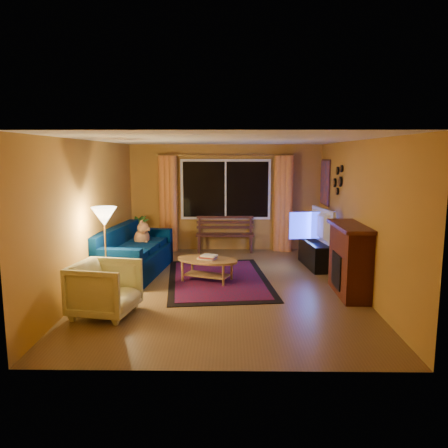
{
  "coord_description": "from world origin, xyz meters",
  "views": [
    {
      "loc": [
        0.11,
        -7.31,
        2.26
      ],
      "look_at": [
        0.0,
        0.3,
        1.05
      ],
      "focal_mm": 35.0,
      "sensor_mm": 36.0,
      "label": 1
    }
  ],
  "objects_px": {
    "sofa": "(134,251)",
    "floor_lamp": "(106,252)",
    "armchair": "(105,286)",
    "coffee_table": "(207,270)",
    "bench": "(225,243)",
    "tv_console": "(316,254)"
  },
  "relations": [
    {
      "from": "sofa",
      "to": "tv_console",
      "type": "relative_size",
      "value": 1.78
    },
    {
      "from": "armchair",
      "to": "coffee_table",
      "type": "relative_size",
      "value": 0.75
    },
    {
      "from": "armchair",
      "to": "floor_lamp",
      "type": "xyz_separation_m",
      "value": [
        -0.23,
        0.89,
        0.29
      ]
    },
    {
      "from": "sofa",
      "to": "armchair",
      "type": "height_order",
      "value": "sofa"
    },
    {
      "from": "sofa",
      "to": "bench",
      "type": "bearing_deg",
      "value": 55.75
    },
    {
      "from": "bench",
      "to": "sofa",
      "type": "xyz_separation_m",
      "value": [
        -1.71,
        -1.97,
        0.24
      ]
    },
    {
      "from": "bench",
      "to": "sofa",
      "type": "height_order",
      "value": "sofa"
    },
    {
      "from": "bench",
      "to": "armchair",
      "type": "xyz_separation_m",
      "value": [
        -1.65,
        -4.14,
        0.22
      ]
    },
    {
      "from": "coffee_table",
      "to": "tv_console",
      "type": "xyz_separation_m",
      "value": [
        2.17,
        1.09,
        0.05
      ]
    },
    {
      "from": "floor_lamp",
      "to": "coffee_table",
      "type": "xyz_separation_m",
      "value": [
        1.59,
        0.79,
        -0.51
      ]
    },
    {
      "from": "sofa",
      "to": "floor_lamp",
      "type": "height_order",
      "value": "floor_lamp"
    },
    {
      "from": "floor_lamp",
      "to": "sofa",
      "type": "bearing_deg",
      "value": 82.11
    },
    {
      "from": "armchair",
      "to": "coffee_table",
      "type": "xyz_separation_m",
      "value": [
        1.36,
        1.69,
        -0.22
      ]
    },
    {
      "from": "armchair",
      "to": "floor_lamp",
      "type": "bearing_deg",
      "value": 25.27
    },
    {
      "from": "sofa",
      "to": "armchair",
      "type": "distance_m",
      "value": 2.17
    },
    {
      "from": "tv_console",
      "to": "sofa",
      "type": "bearing_deg",
      "value": -176.07
    },
    {
      "from": "armchair",
      "to": "floor_lamp",
      "type": "relative_size",
      "value": 0.59
    },
    {
      "from": "armchair",
      "to": "coffee_table",
      "type": "bearing_deg",
      "value": -27.99
    },
    {
      "from": "bench",
      "to": "armchair",
      "type": "relative_size",
      "value": 1.59
    },
    {
      "from": "sofa",
      "to": "coffee_table",
      "type": "distance_m",
      "value": 1.51
    },
    {
      "from": "bench",
      "to": "tv_console",
      "type": "xyz_separation_m",
      "value": [
        1.87,
        -1.36,
        0.06
      ]
    },
    {
      "from": "sofa",
      "to": "floor_lamp",
      "type": "xyz_separation_m",
      "value": [
        -0.18,
        -1.27,
        0.27
      ]
    }
  ]
}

